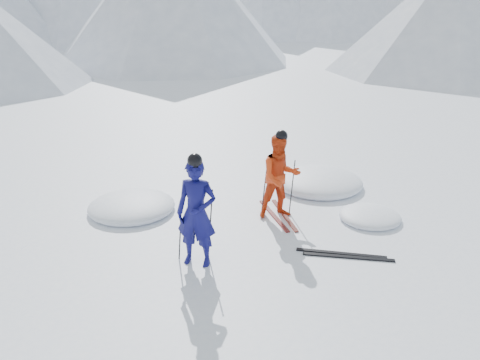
{
  "coord_description": "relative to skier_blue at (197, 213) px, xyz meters",
  "views": [
    {
      "loc": [
        -3.02,
        -9.05,
        4.8
      ],
      "look_at": [
        -2.07,
        0.5,
        1.1
      ],
      "focal_mm": 38.0,
      "sensor_mm": 36.0,
      "label": 1
    }
  ],
  "objects": [
    {
      "name": "skier_red",
      "position": [
        1.84,
        1.86,
        -0.08
      ],
      "size": [
        1.01,
        0.84,
        1.86
      ],
      "primitive_type": "imported",
      "rotation": [
        0.0,
        0.0,
        0.16
      ],
      "color": "red",
      "rests_on": "ground"
    },
    {
      "name": "pole_red_right",
      "position": [
        2.14,
        2.01,
        -0.39
      ],
      "size": [
        0.12,
        0.09,
        1.24
      ],
      "primitive_type": "cylinder",
      "rotation": [
        -0.05,
        0.08,
        0.0
      ],
      "color": "black",
      "rests_on": "ground"
    },
    {
      "name": "ground",
      "position": [
        2.98,
        0.81,
        -1.01
      ],
      "size": [
        160.0,
        160.0,
        0.0
      ],
      "primitive_type": "plane",
      "color": "white",
      "rests_on": "ground"
    },
    {
      "name": "skier_blue",
      "position": [
        0.0,
        0.0,
        0.0
      ],
      "size": [
        0.86,
        0.7,
        2.01
      ],
      "primitive_type": "imported",
      "rotation": [
        0.0,
        0.0,
        -0.35
      ],
      "color": "#0E0E54",
      "rests_on": "ground"
    },
    {
      "name": "ski_loose_b",
      "position": [
        2.82,
        -0.1,
        -0.99
      ],
      "size": [
        1.67,
        0.52,
        0.03
      ],
      "primitive_type": "cube",
      "rotation": [
        0.0,
        0.0,
        1.31
      ],
      "color": "black",
      "rests_on": "ground"
    },
    {
      "name": "pole_blue_left",
      "position": [
        -0.3,
        0.15,
        -0.34
      ],
      "size": [
        0.13,
        0.09,
        1.34
      ],
      "primitive_type": "cylinder",
      "rotation": [
        0.05,
        0.08,
        0.0
      ],
      "color": "black",
      "rests_on": "ground"
    },
    {
      "name": "ski_loose_a",
      "position": [
        2.72,
        0.05,
        -0.99
      ],
      "size": [
        1.65,
        0.58,
        0.03
      ],
      "primitive_type": "cube",
      "rotation": [
        0.0,
        0.0,
        1.28
      ],
      "color": "black",
      "rests_on": "ground"
    },
    {
      "name": "ski_worn_left",
      "position": [
        1.72,
        1.86,
        -0.99
      ],
      "size": [
        0.42,
        1.69,
        0.03
      ],
      "primitive_type": "cube",
      "rotation": [
        0.0,
        0.0,
        0.2
      ],
      "color": "black",
      "rests_on": "ground"
    },
    {
      "name": "snow_lumps",
      "position": [
        1.57,
        2.94,
        -1.01
      ],
      "size": [
        6.89,
        3.85,
        0.49
      ],
      "color": "white",
      "rests_on": "ground"
    },
    {
      "name": "ski_worn_right",
      "position": [
        1.96,
        1.86,
        -0.99
      ],
      "size": [
        0.3,
        1.7,
        0.03
      ],
      "primitive_type": "cube",
      "rotation": [
        0.0,
        0.0,
        0.13
      ],
      "color": "black",
      "rests_on": "ground"
    },
    {
      "name": "pole_red_left",
      "position": [
        1.54,
        2.11,
        -0.39
      ],
      "size": [
        0.12,
        0.1,
        1.24
      ],
      "primitive_type": "cylinder",
      "rotation": [
        0.06,
        0.08,
        0.0
      ],
      "color": "black",
      "rests_on": "ground"
    },
    {
      "name": "pole_blue_right",
      "position": [
        0.25,
        0.25,
        -0.34
      ],
      "size": [
        0.13,
        0.08,
        1.34
      ],
      "primitive_type": "cylinder",
      "rotation": [
        -0.04,
        0.08,
        0.0
      ],
      "color": "black",
      "rests_on": "ground"
    }
  ]
}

